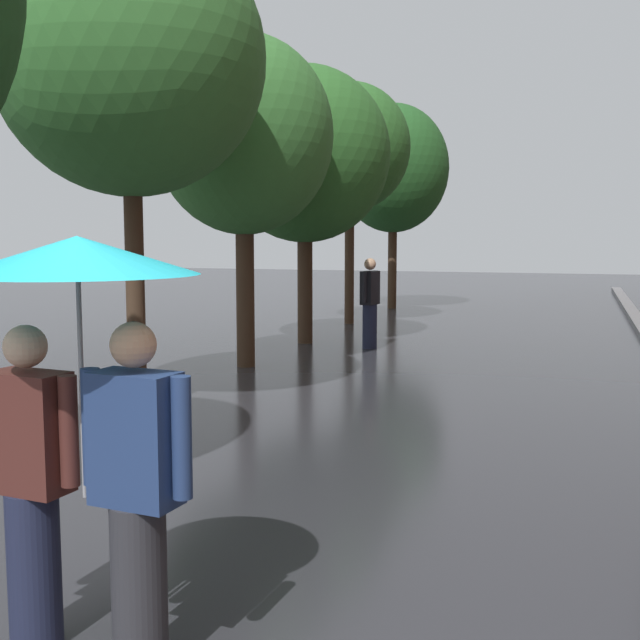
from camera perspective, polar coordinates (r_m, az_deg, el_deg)
The scene contains 7 objects.
street_tree_1 at distance 9.63m, azimuth -13.46°, elevation 17.72°, with size 3.07×3.07×5.56m.
street_tree_2 at distance 12.34m, azimuth -5.48°, elevation 12.94°, with size 2.71×2.71×5.02m.
street_tree_3 at distance 14.92m, azimuth -1.10°, elevation 11.70°, with size 3.14×3.14×5.10m.
street_tree_4 at distance 18.16m, azimuth 2.15°, elevation 12.20°, with size 2.70×2.70×5.38m.
street_tree_5 at distance 21.92m, azimuth 5.25°, elevation 10.71°, with size 2.99×2.99×5.51m.
couple_under_umbrella at distance 3.92m, azimuth -16.76°, elevation -4.10°, with size 1.22×1.13×2.04m.
pedestrian_walking_midground at distance 14.21m, azimuth 3.58°, elevation 1.24°, with size 0.28×0.58×1.61m.
Camera 1 is at (1.83, -2.45, 2.06)m, focal length 44.77 mm.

